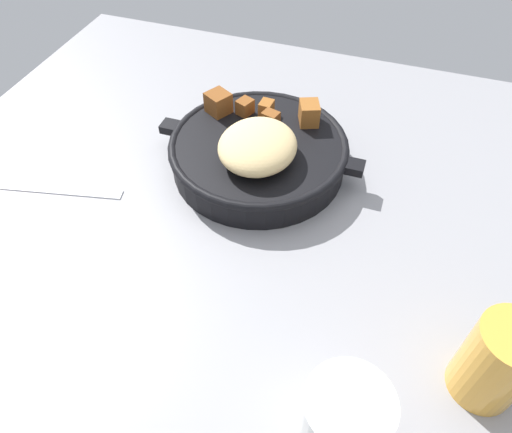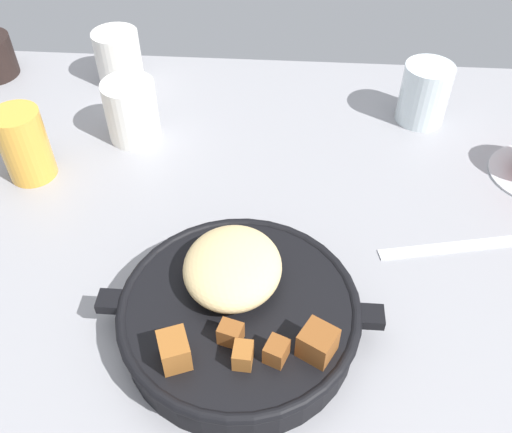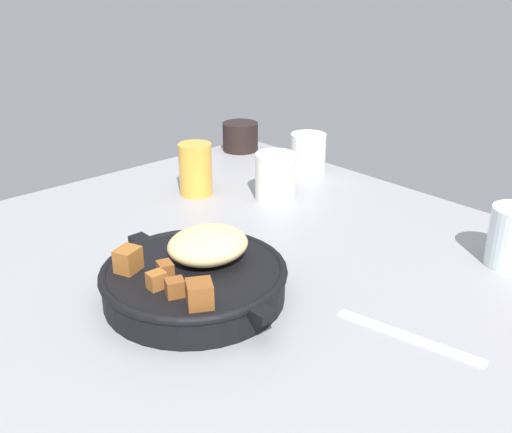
{
  "view_description": "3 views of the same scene",
  "coord_description": "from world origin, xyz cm",
  "px_view_note": "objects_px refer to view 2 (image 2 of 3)",
  "views": [
    {
      "loc": [
        -12.97,
        37.35,
        45.69
      ],
      "look_at": [
        -1.15,
        2.43,
        4.59
      ],
      "focal_mm": 33.3,
      "sensor_mm": 36.0,
      "label": 1
    },
    {
      "loc": [
        7.0,
        -44.17,
        50.77
      ],
      "look_at": [
        3.81,
        1.13,
        5.2
      ],
      "focal_mm": 39.57,
      "sensor_mm": 36.0,
      "label": 2
    },
    {
      "loc": [
        58.7,
        -50.33,
        41.53
      ],
      "look_at": [
        1.79,
        1.38,
        7.89
      ],
      "focal_mm": 41.28,
      "sensor_mm": 36.0,
      "label": 3
    }
  ],
  "objects_px": {
    "ceramic_mug_white": "(119,57)",
    "juice_glass_amber": "(24,145)",
    "butter_knife": "(453,247)",
    "water_glass_tall": "(424,93)",
    "white_creamer_pitcher": "(132,111)",
    "cast_iron_skillet": "(239,310)"
  },
  "relations": [
    {
      "from": "water_glass_tall",
      "to": "ceramic_mug_white",
      "type": "height_order",
      "value": "water_glass_tall"
    },
    {
      "from": "cast_iron_skillet",
      "to": "juice_glass_amber",
      "type": "bearing_deg",
      "value": 142.97
    },
    {
      "from": "cast_iron_skillet",
      "to": "juice_glass_amber",
      "type": "height_order",
      "value": "juice_glass_amber"
    },
    {
      "from": "butter_knife",
      "to": "juice_glass_amber",
      "type": "height_order",
      "value": "juice_glass_amber"
    },
    {
      "from": "water_glass_tall",
      "to": "white_creamer_pitcher",
      "type": "bearing_deg",
      "value": -170.22
    },
    {
      "from": "butter_knife",
      "to": "juice_glass_amber",
      "type": "xyz_separation_m",
      "value": [
        -0.55,
        0.1,
        0.05
      ]
    },
    {
      "from": "butter_knife",
      "to": "water_glass_tall",
      "type": "bearing_deg",
      "value": 79.39
    },
    {
      "from": "butter_knife",
      "to": "ceramic_mug_white",
      "type": "bearing_deg",
      "value": 132.85
    },
    {
      "from": "cast_iron_skillet",
      "to": "butter_knife",
      "type": "distance_m",
      "value": 0.28
    },
    {
      "from": "water_glass_tall",
      "to": "cast_iron_skillet",
      "type": "bearing_deg",
      "value": -121.17
    },
    {
      "from": "butter_knife",
      "to": "juice_glass_amber",
      "type": "distance_m",
      "value": 0.56
    },
    {
      "from": "ceramic_mug_white",
      "to": "white_creamer_pitcher",
      "type": "xyz_separation_m",
      "value": [
        0.06,
        -0.15,
        0.0
      ]
    },
    {
      "from": "cast_iron_skillet",
      "to": "ceramic_mug_white",
      "type": "distance_m",
      "value": 0.53
    },
    {
      "from": "cast_iron_skillet",
      "to": "water_glass_tall",
      "type": "relative_size",
      "value": 3.22
    },
    {
      "from": "ceramic_mug_white",
      "to": "butter_knife",
      "type": "bearing_deg",
      "value": -35.12
    },
    {
      "from": "cast_iron_skillet",
      "to": "water_glass_tall",
      "type": "bearing_deg",
      "value": 58.83
    },
    {
      "from": "cast_iron_skillet",
      "to": "butter_knife",
      "type": "bearing_deg",
      "value": 27.94
    },
    {
      "from": "juice_glass_amber",
      "to": "ceramic_mug_white",
      "type": "xyz_separation_m",
      "value": [
        0.06,
        0.24,
        -0.01
      ]
    },
    {
      "from": "water_glass_tall",
      "to": "ceramic_mug_white",
      "type": "bearing_deg",
      "value": 171.02
    },
    {
      "from": "ceramic_mug_white",
      "to": "cast_iron_skillet",
      "type": "bearing_deg",
      "value": -63.14
    },
    {
      "from": "ceramic_mug_white",
      "to": "juice_glass_amber",
      "type": "bearing_deg",
      "value": -104.97
    },
    {
      "from": "juice_glass_amber",
      "to": "ceramic_mug_white",
      "type": "distance_m",
      "value": 0.25
    }
  ]
}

